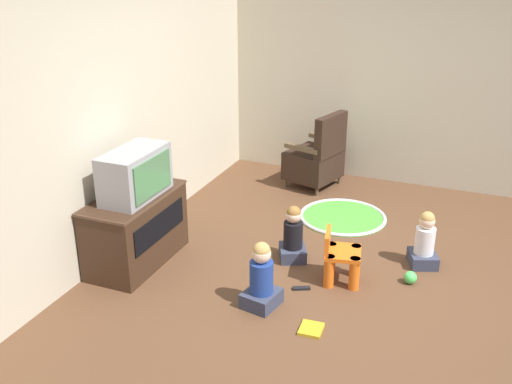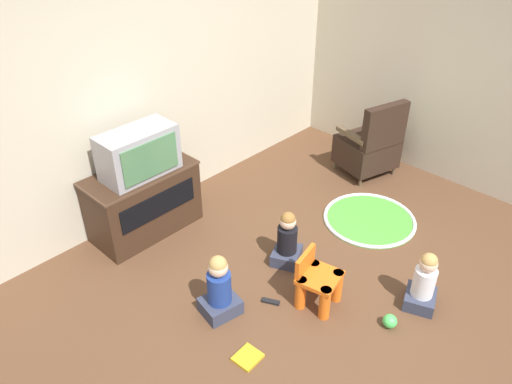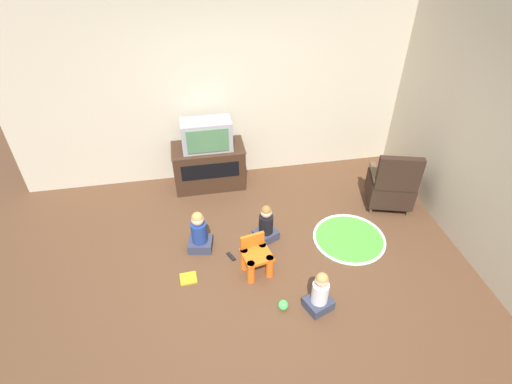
{
  "view_description": "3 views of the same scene",
  "coord_description": "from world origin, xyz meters",
  "px_view_note": "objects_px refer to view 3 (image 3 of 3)",
  "views": [
    {
      "loc": [
        -4.42,
        -0.94,
        2.73
      ],
      "look_at": [
        -0.15,
        0.81,
        0.79
      ],
      "focal_mm": 42.0,
      "sensor_mm": 36.0,
      "label": 1
    },
    {
      "loc": [
        -2.43,
        -1.57,
        3.02
      ],
      "look_at": [
        0.01,
        0.76,
        0.79
      ],
      "focal_mm": 35.0,
      "sensor_mm": 36.0,
      "label": 2
    },
    {
      "loc": [
        -0.54,
        -3.01,
        3.6
      ],
      "look_at": [
        0.12,
        0.61,
        0.77
      ],
      "focal_mm": 28.0,
      "sensor_mm": 36.0,
      "label": 3
    }
  ],
  "objects_px": {
    "child_watching_center": "(320,293)",
    "toy_ball": "(283,305)",
    "book": "(188,278)",
    "tv_cabinet": "(209,165)",
    "black_armchair": "(391,186)",
    "yellow_kid_chair": "(256,258)",
    "child_watching_left": "(199,233)",
    "child_watching_right": "(266,225)",
    "remote_control": "(231,256)",
    "television": "(207,135)"
  },
  "relations": [
    {
      "from": "child_watching_left",
      "to": "child_watching_center",
      "type": "bearing_deg",
      "value": -32.72
    },
    {
      "from": "child_watching_center",
      "to": "toy_ball",
      "type": "distance_m",
      "value": 0.41
    },
    {
      "from": "child_watching_center",
      "to": "child_watching_right",
      "type": "height_order",
      "value": "child_watching_right"
    },
    {
      "from": "yellow_kid_chair",
      "to": "child_watching_center",
      "type": "bearing_deg",
      "value": -60.33
    },
    {
      "from": "toy_ball",
      "to": "tv_cabinet",
      "type": "bearing_deg",
      "value": 103.21
    },
    {
      "from": "television",
      "to": "remote_control",
      "type": "bearing_deg",
      "value": -85.88
    },
    {
      "from": "yellow_kid_chair",
      "to": "child_watching_center",
      "type": "xyz_separation_m",
      "value": [
        0.56,
        -0.63,
        0.02
      ]
    },
    {
      "from": "remote_control",
      "to": "child_watching_right",
      "type": "bearing_deg",
      "value": -89.29
    },
    {
      "from": "tv_cabinet",
      "to": "television",
      "type": "distance_m",
      "value": 0.53
    },
    {
      "from": "television",
      "to": "remote_control",
      "type": "relative_size",
      "value": 4.49
    },
    {
      "from": "black_armchair",
      "to": "child_watching_center",
      "type": "xyz_separation_m",
      "value": [
        -1.47,
        -1.47,
        -0.13
      ]
    },
    {
      "from": "tv_cabinet",
      "to": "black_armchair",
      "type": "bearing_deg",
      "value": -21.97
    },
    {
      "from": "television",
      "to": "book",
      "type": "relative_size",
      "value": 3.46
    },
    {
      "from": "yellow_kid_chair",
      "to": "child_watching_left",
      "type": "xyz_separation_m",
      "value": [
        -0.62,
        0.49,
        0.04
      ]
    },
    {
      "from": "toy_ball",
      "to": "yellow_kid_chair",
      "type": "bearing_deg",
      "value": 107.97
    },
    {
      "from": "tv_cabinet",
      "to": "yellow_kid_chair",
      "type": "distance_m",
      "value": 1.85
    },
    {
      "from": "black_armchair",
      "to": "yellow_kid_chair",
      "type": "bearing_deg",
      "value": 38.61
    },
    {
      "from": "black_armchair",
      "to": "toy_ball",
      "type": "distance_m",
      "value": 2.34
    },
    {
      "from": "child_watching_center",
      "to": "toy_ball",
      "type": "height_order",
      "value": "child_watching_center"
    },
    {
      "from": "book",
      "to": "black_armchair",
      "type": "bearing_deg",
      "value": 12.98
    },
    {
      "from": "tv_cabinet",
      "to": "child_watching_left",
      "type": "bearing_deg",
      "value": -100.44
    },
    {
      "from": "black_armchair",
      "to": "child_watching_center",
      "type": "height_order",
      "value": "black_armchair"
    },
    {
      "from": "remote_control",
      "to": "television",
      "type": "bearing_deg",
      "value": -22.26
    },
    {
      "from": "child_watching_left",
      "to": "remote_control",
      "type": "bearing_deg",
      "value": -21.98
    },
    {
      "from": "television",
      "to": "black_armchair",
      "type": "height_order",
      "value": "television"
    },
    {
      "from": "child_watching_center",
      "to": "child_watching_right",
      "type": "relative_size",
      "value": 0.99
    },
    {
      "from": "television",
      "to": "book",
      "type": "bearing_deg",
      "value": -103.43
    },
    {
      "from": "black_armchair",
      "to": "child_watching_center",
      "type": "relative_size",
      "value": 1.73
    },
    {
      "from": "child_watching_right",
      "to": "remote_control",
      "type": "relative_size",
      "value": 3.45
    },
    {
      "from": "child_watching_left",
      "to": "toy_ball",
      "type": "bearing_deg",
      "value": -42.2
    },
    {
      "from": "black_armchair",
      "to": "child_watching_right",
      "type": "height_order",
      "value": "black_armchair"
    },
    {
      "from": "book",
      "to": "child_watching_right",
      "type": "bearing_deg",
      "value": 22.88
    },
    {
      "from": "television",
      "to": "book",
      "type": "distance_m",
      "value": 2.0
    },
    {
      "from": "toy_ball",
      "to": "television",
      "type": "bearing_deg",
      "value": 103.44
    },
    {
      "from": "black_armchair",
      "to": "child_watching_center",
      "type": "distance_m",
      "value": 2.08
    },
    {
      "from": "child_watching_center",
      "to": "remote_control",
      "type": "bearing_deg",
      "value": 111.59
    },
    {
      "from": "tv_cabinet",
      "to": "remote_control",
      "type": "bearing_deg",
      "value": -85.99
    },
    {
      "from": "tv_cabinet",
      "to": "television",
      "type": "xyz_separation_m",
      "value": [
        0.0,
        -0.04,
        0.53
      ]
    },
    {
      "from": "child_watching_right",
      "to": "remote_control",
      "type": "xyz_separation_m",
      "value": [
        -0.48,
        -0.25,
        -0.22
      ]
    },
    {
      "from": "child_watching_right",
      "to": "black_armchair",
      "type": "bearing_deg",
      "value": -14.62
    },
    {
      "from": "remote_control",
      "to": "child_watching_left",
      "type": "bearing_deg",
      "value": 30.9
    },
    {
      "from": "black_armchair",
      "to": "remote_control",
      "type": "relative_size",
      "value": 5.94
    },
    {
      "from": "black_armchair",
      "to": "child_watching_right",
      "type": "xyz_separation_m",
      "value": [
        -1.81,
        -0.33,
        -0.12
      ]
    },
    {
      "from": "toy_ball",
      "to": "child_watching_right",
      "type": "bearing_deg",
      "value": 88.41
    },
    {
      "from": "book",
      "to": "tv_cabinet",
      "type": "bearing_deg",
      "value": 73.43
    },
    {
      "from": "television",
      "to": "remote_control",
      "type": "height_order",
      "value": "television"
    },
    {
      "from": "black_armchair",
      "to": "child_watching_center",
      "type": "bearing_deg",
      "value": 61.12
    },
    {
      "from": "remote_control",
      "to": "book",
      "type": "bearing_deg",
      "value": 89.25
    },
    {
      "from": "child_watching_center",
      "to": "book",
      "type": "distance_m",
      "value": 1.51
    },
    {
      "from": "child_watching_right",
      "to": "tv_cabinet",
      "type": "bearing_deg",
      "value": 89.36
    }
  ]
}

